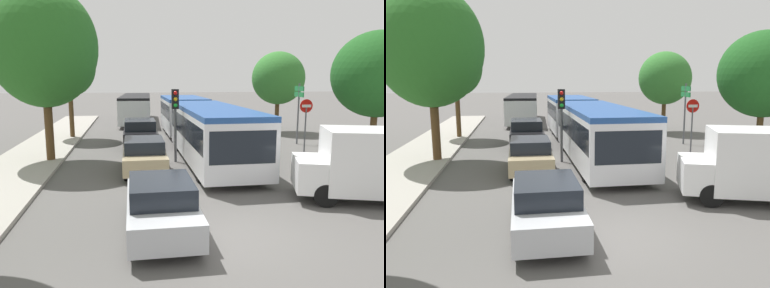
{
  "view_description": "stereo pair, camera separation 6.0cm",
  "coord_description": "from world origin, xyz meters",
  "views": [
    {
      "loc": [
        -2.33,
        -8.59,
        3.86
      ],
      "look_at": [
        0.2,
        6.46,
        1.2
      ],
      "focal_mm": 35.0,
      "sensor_mm": 36.0,
      "label": 1
    },
    {
      "loc": [
        -2.27,
        -8.6,
        3.86
      ],
      "look_at": [
        0.2,
        6.46,
        1.2
      ],
      "focal_mm": 35.0,
      "sensor_mm": 36.0,
      "label": 2
    }
  ],
  "objects": [
    {
      "name": "articulated_bus",
      "position": [
        1.41,
        11.93,
        1.51
      ],
      "size": [
        2.7,
        17.59,
        2.61
      ],
      "rotation": [
        0.0,
        0.0,
        -1.57
      ],
      "color": "silver",
      "rests_on": "ground"
    },
    {
      "name": "direction_sign_post",
      "position": [
        7.56,
        12.22,
        2.55
      ],
      "size": [
        0.18,
        1.4,
        3.6
      ],
      "rotation": [
        0.0,
        0.0,
        3.06
      ],
      "color": "#56595E",
      "rests_on": "ground"
    },
    {
      "name": "ground_plane",
      "position": [
        0.0,
        0.0,
        0.0
      ],
      "size": [
        200.0,
        200.0,
        0.0
      ],
      "primitive_type": "plane",
      "color": "#565451"
    },
    {
      "name": "tree_right_mid",
      "position": [
        8.39,
        17.34,
        3.82
      ],
      "size": [
        3.77,
        3.77,
        5.8
      ],
      "color": "#51381E",
      "rests_on": "ground"
    },
    {
      "name": "traffic_light",
      "position": [
        -0.24,
        8.52,
        2.5
      ],
      "size": [
        0.32,
        0.36,
        3.4
      ],
      "rotation": [
        0.0,
        0.0,
        -1.57
      ],
      "color": "#56595E",
      "rests_on": "ground"
    },
    {
      "name": "queued_car_black",
      "position": [
        -1.74,
        13.19,
        0.78
      ],
      "size": [
        1.9,
        4.43,
        1.53
      ],
      "rotation": [
        0.0,
        0.0,
        1.56
      ],
      "color": "black",
      "rests_on": "ground"
    },
    {
      "name": "queued_car_tan",
      "position": [
        -1.76,
        6.9,
        0.72
      ],
      "size": [
        1.75,
        4.08,
        1.42
      ],
      "rotation": [
        0.0,
        0.0,
        1.56
      ],
      "color": "tan",
      "rests_on": "ground"
    },
    {
      "name": "tree_left_far",
      "position": [
        -6.07,
        16.54,
        4.54
      ],
      "size": [
        3.34,
        3.34,
        6.55
      ],
      "color": "#51381E",
      "rests_on": "ground"
    },
    {
      "name": "kerb_strip_left",
      "position": [
        -7.07,
        12.88,
        0.07
      ],
      "size": [
        3.2,
        35.76,
        0.14
      ],
      "primitive_type": "cube",
      "color": "#9E998E",
      "rests_on": "ground"
    },
    {
      "name": "no_entry_sign",
      "position": [
        6.8,
        9.69,
        1.88
      ],
      "size": [
        0.7,
        0.08,
        2.82
      ],
      "rotation": [
        0.0,
        0.0,
        -1.57
      ],
      "color": "#56595E",
      "rests_on": "ground"
    },
    {
      "name": "city_bus_rear",
      "position": [
        -1.7,
        25.76,
        1.39
      ],
      "size": [
        3.08,
        11.3,
        2.41
      ],
      "rotation": [
        0.0,
        0.0,
        1.52
      ],
      "color": "silver",
      "rests_on": "ground"
    },
    {
      "name": "queued_car_silver",
      "position": [
        -1.6,
        0.49,
        0.7
      ],
      "size": [
        1.71,
        4.0,
        1.39
      ],
      "rotation": [
        0.0,
        0.0,
        1.56
      ],
      "color": "#B7BABF",
      "rests_on": "ground"
    },
    {
      "name": "tree_left_mid",
      "position": [
        -6.11,
        9.38,
        5.13
      ],
      "size": [
        4.76,
        4.76,
        7.98
      ],
      "color": "#51381E",
      "rests_on": "ground"
    },
    {
      "name": "white_van",
      "position": [
        5.53,
        1.76,
        1.24
      ],
      "size": [
        5.36,
        3.4,
        2.31
      ],
      "rotation": [
        0.0,
        0.0,
        2.83
      ],
      "color": "white",
      "rests_on": "ground"
    },
    {
      "name": "tree_right_near",
      "position": [
        8.19,
        6.15,
        3.96
      ],
      "size": [
        3.83,
        3.83,
        5.9
      ],
      "color": "#51381E",
      "rests_on": "ground"
    }
  ]
}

